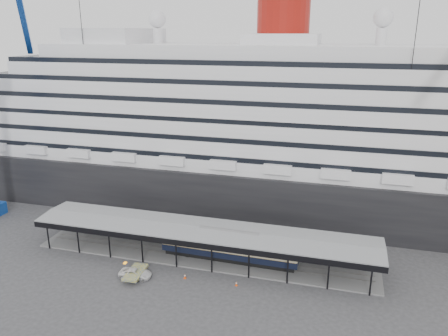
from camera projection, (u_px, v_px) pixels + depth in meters
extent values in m
plane|color=#343437|center=(192.00, 272.00, 66.87)|extent=(200.00, 200.00, 0.00)
cube|color=black|center=(241.00, 177.00, 94.79)|extent=(130.00, 30.00, 10.00)
cylinder|color=maroon|center=(283.00, 20.00, 83.03)|extent=(10.00, 10.00, 9.00)
sphere|color=silver|center=(157.00, 19.00, 89.54)|extent=(3.60, 3.60, 3.60)
sphere|color=silver|center=(383.00, 17.00, 78.38)|extent=(3.60, 3.60, 3.60)
cube|color=slate|center=(202.00, 256.00, 71.43)|extent=(56.00, 8.00, 0.24)
cube|color=slate|center=(201.00, 257.00, 70.72)|extent=(54.00, 0.08, 0.10)
cube|color=slate|center=(204.00, 253.00, 72.04)|extent=(54.00, 0.08, 0.10)
cube|color=black|center=(192.00, 245.00, 65.99)|extent=(56.00, 0.18, 0.90)
cube|color=black|center=(210.00, 221.00, 74.27)|extent=(56.00, 0.18, 0.90)
cube|color=slate|center=(202.00, 228.00, 69.91)|extent=(56.00, 9.00, 0.24)
cube|color=#174BB0|center=(21.00, 9.00, 79.23)|extent=(12.92, 17.86, 16.80)
cylinder|color=black|center=(88.00, 93.00, 87.19)|extent=(0.12, 0.12, 47.21)
cylinder|color=black|center=(407.00, 107.00, 70.72)|extent=(0.12, 0.12, 47.21)
imported|color=silver|center=(135.00, 273.00, 65.32)|extent=(5.02, 2.58, 1.36)
cube|color=black|center=(229.00, 257.00, 70.13)|extent=(21.20, 2.89, 0.71)
cube|color=black|center=(229.00, 252.00, 69.86)|extent=(22.22, 3.31, 1.11)
cube|color=beige|center=(229.00, 246.00, 69.50)|extent=(22.22, 3.35, 1.31)
cube|color=black|center=(229.00, 241.00, 69.24)|extent=(22.22, 3.31, 0.40)
cube|color=#D9510C|center=(140.00, 278.00, 65.35)|extent=(0.44, 0.44, 0.03)
cone|color=#D9510C|center=(140.00, 276.00, 65.22)|extent=(0.37, 0.37, 0.82)
cylinder|color=white|center=(140.00, 275.00, 65.20)|extent=(0.26, 0.26, 0.16)
cube|color=#DD460C|center=(185.00, 278.00, 65.27)|extent=(0.41, 0.41, 0.03)
cone|color=#DD460C|center=(185.00, 276.00, 65.16)|extent=(0.35, 0.35, 0.74)
cylinder|color=white|center=(185.00, 276.00, 65.14)|extent=(0.24, 0.24, 0.14)
cube|color=#ED4C0D|center=(236.00, 286.00, 63.41)|extent=(0.47, 0.47, 0.03)
cone|color=#ED4C0D|center=(236.00, 283.00, 63.31)|extent=(0.39, 0.39, 0.68)
cylinder|color=white|center=(236.00, 283.00, 63.29)|extent=(0.22, 0.22, 0.13)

